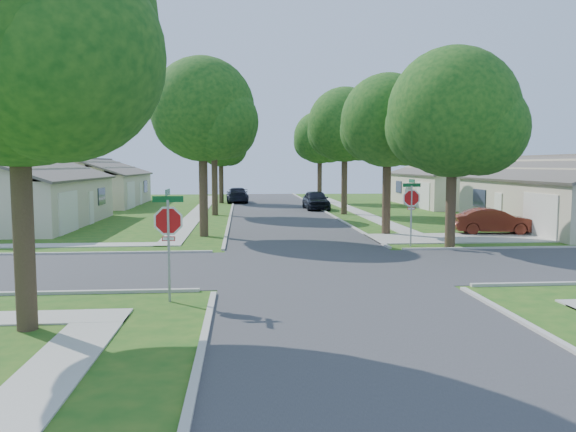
{
  "coord_description": "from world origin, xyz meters",
  "views": [
    {
      "loc": [
        -2.78,
        -19.49,
        3.61
      ],
      "look_at": [
        -0.96,
        2.44,
        1.6
      ],
      "focal_mm": 35.0,
      "sensor_mm": 36.0,
      "label": 1
    }
  ],
  "objects_px": {
    "tree_e_near": "(389,125)",
    "tree_e_far": "(320,140)",
    "stop_sign_ne": "(411,201)",
    "tree_ne_corner": "(454,119)",
    "tree_w_far": "(221,145)",
    "stop_sign_sw": "(168,225)",
    "house_nw_near": "(19,200)",
    "car_curb_west": "(237,195)",
    "car_curb_east": "(316,200)",
    "house_ne_far": "(453,188)",
    "car_driveway": "(493,221)",
    "tree_e_mid": "(346,128)",
    "tree_w_near": "(204,114)",
    "tree_w_mid": "(215,124)",
    "house_ne_near": "(571,202)",
    "tree_sw_corner": "(18,38)",
    "house_nw_far": "(94,188)"
  },
  "relations": [
    {
      "from": "tree_e_near",
      "to": "tree_e_far",
      "type": "xyz_separation_m",
      "value": [
        0.0,
        25.0,
        0.34
      ]
    },
    {
      "from": "stop_sign_ne",
      "to": "tree_ne_corner",
      "type": "bearing_deg",
      "value": -16.55
    },
    {
      "from": "tree_w_far",
      "to": "tree_ne_corner",
      "type": "distance_m",
      "value": 31.77
    },
    {
      "from": "tree_e_far",
      "to": "stop_sign_ne",
      "type": "bearing_deg",
      "value": -90.1
    },
    {
      "from": "stop_sign_sw",
      "to": "tree_ne_corner",
      "type": "xyz_separation_m",
      "value": [
        11.06,
        8.91,
        3.56
      ]
    },
    {
      "from": "stop_sign_ne",
      "to": "house_nw_near",
      "type": "height_order",
      "value": "house_nw_near"
    },
    {
      "from": "tree_e_far",
      "to": "house_nw_near",
      "type": "relative_size",
      "value": 0.64
    },
    {
      "from": "tree_w_far",
      "to": "car_curb_west",
      "type": "height_order",
      "value": "tree_w_far"
    },
    {
      "from": "car_curb_east",
      "to": "house_ne_far",
      "type": "bearing_deg",
      "value": 14.42
    },
    {
      "from": "car_driveway",
      "to": "tree_e_mid",
      "type": "bearing_deg",
      "value": 32.87
    },
    {
      "from": "tree_w_far",
      "to": "car_driveway",
      "type": "relative_size",
      "value": 1.97
    },
    {
      "from": "tree_w_near",
      "to": "tree_ne_corner",
      "type": "relative_size",
      "value": 1.04
    },
    {
      "from": "tree_w_far",
      "to": "car_driveway",
      "type": "distance_m",
      "value": 29.81
    },
    {
      "from": "tree_w_mid",
      "to": "house_ne_near",
      "type": "xyz_separation_m",
      "value": [
        20.63,
        -10.01,
        -4.97
      ]
    },
    {
      "from": "tree_sw_corner",
      "to": "car_curb_east",
      "type": "height_order",
      "value": "tree_sw_corner"
    },
    {
      "from": "tree_w_mid",
      "to": "house_nw_far",
      "type": "distance_m",
      "value": 16.56
    },
    {
      "from": "tree_e_far",
      "to": "tree_w_mid",
      "type": "bearing_deg",
      "value": -125.85
    },
    {
      "from": "tree_e_near",
      "to": "tree_e_mid",
      "type": "distance_m",
      "value": 12.02
    },
    {
      "from": "tree_w_far",
      "to": "house_nw_near",
      "type": "distance_m",
      "value": 22.49
    },
    {
      "from": "tree_w_far",
      "to": "house_ne_far",
      "type": "xyz_separation_m",
      "value": [
        20.64,
        -5.01,
        -3.99
      ]
    },
    {
      "from": "house_ne_far",
      "to": "house_nw_far",
      "type": "height_order",
      "value": "same"
    },
    {
      "from": "stop_sign_ne",
      "to": "tree_w_far",
      "type": "relative_size",
      "value": 0.37
    },
    {
      "from": "stop_sign_ne",
      "to": "tree_w_mid",
      "type": "height_order",
      "value": "tree_w_mid"
    },
    {
      "from": "house_ne_near",
      "to": "stop_sign_sw",
      "type": "bearing_deg",
      "value": -142.82
    },
    {
      "from": "stop_sign_ne",
      "to": "stop_sign_sw",
      "type": "bearing_deg",
      "value": -135.0
    },
    {
      "from": "tree_e_mid",
      "to": "car_curb_west",
      "type": "height_order",
      "value": "tree_e_mid"
    },
    {
      "from": "tree_e_mid",
      "to": "house_ne_near",
      "type": "distance_m",
      "value": 15.77
    },
    {
      "from": "house_ne_far",
      "to": "tree_w_mid",
      "type": "bearing_deg",
      "value": -158.83
    },
    {
      "from": "car_curb_east",
      "to": "car_driveway",
      "type": "bearing_deg",
      "value": -68.21
    },
    {
      "from": "house_nw_far",
      "to": "car_curb_east",
      "type": "height_order",
      "value": "house_nw_far"
    },
    {
      "from": "tree_w_far",
      "to": "car_curb_east",
      "type": "height_order",
      "value": "tree_w_far"
    },
    {
      "from": "tree_ne_corner",
      "to": "tree_w_mid",
      "type": "bearing_deg",
      "value": 123.22
    },
    {
      "from": "car_curb_west",
      "to": "tree_w_mid",
      "type": "bearing_deg",
      "value": 81.57
    },
    {
      "from": "tree_ne_corner",
      "to": "house_ne_far",
      "type": "xyz_separation_m",
      "value": [
        9.63,
        24.79,
        -4.08
      ]
    },
    {
      "from": "tree_w_near",
      "to": "house_nw_near",
      "type": "relative_size",
      "value": 0.66
    },
    {
      "from": "tree_w_mid",
      "to": "house_ne_near",
      "type": "relative_size",
      "value": 0.7
    },
    {
      "from": "tree_sw_corner",
      "to": "tree_ne_corner",
      "type": "relative_size",
      "value": 1.1
    },
    {
      "from": "house_nw_far",
      "to": "car_curb_west",
      "type": "relative_size",
      "value": 2.72
    },
    {
      "from": "stop_sign_sw",
      "to": "house_ne_near",
      "type": "relative_size",
      "value": 0.22
    },
    {
      "from": "tree_e_near",
      "to": "car_curb_west",
      "type": "height_order",
      "value": "tree_e_near"
    },
    {
      "from": "tree_e_mid",
      "to": "car_curb_west",
      "type": "xyz_separation_m",
      "value": [
        -7.96,
        13.28,
        -5.53
      ]
    },
    {
      "from": "tree_e_far",
      "to": "house_ne_far",
      "type": "distance_m",
      "value": 13.09
    },
    {
      "from": "tree_w_mid",
      "to": "car_curb_east",
      "type": "height_order",
      "value": "tree_w_mid"
    },
    {
      "from": "tree_ne_corner",
      "to": "house_nw_near",
      "type": "relative_size",
      "value": 0.64
    },
    {
      "from": "house_ne_far",
      "to": "house_nw_far",
      "type": "relative_size",
      "value": 1.0
    },
    {
      "from": "tree_e_far",
      "to": "car_curb_east",
      "type": "relative_size",
      "value": 1.9
    },
    {
      "from": "tree_e_mid",
      "to": "tree_w_near",
      "type": "distance_m",
      "value": 15.25
    },
    {
      "from": "stop_sign_sw",
      "to": "tree_e_far",
      "type": "xyz_separation_m",
      "value": [
        9.45,
        38.71,
        3.95
      ]
    },
    {
      "from": "tree_e_far",
      "to": "house_ne_near",
      "type": "bearing_deg",
      "value": -63.97
    },
    {
      "from": "house_ne_far",
      "to": "tree_e_far",
      "type": "bearing_deg",
      "value": 155.97
    }
  ]
}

